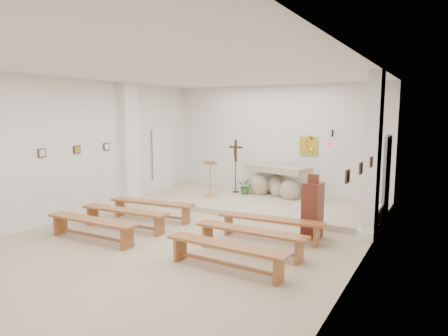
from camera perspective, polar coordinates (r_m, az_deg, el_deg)
The scene contains 29 objects.
ground at distance 8.64m, azimuth -5.46°, elevation -9.97°, with size 7.00×10.00×0.00m, color tan.
wall_left at distance 10.67m, azimuth -21.16°, elevation 2.55°, with size 0.02×10.00×3.50m, color silver.
wall_right at distance 6.90m, azimuth 18.84°, elevation 0.00°, with size 0.02×10.00×3.50m, color silver.
wall_back at distance 12.67m, azimuth 7.50°, elevation 3.78°, with size 7.00×0.02×3.50m, color silver.
ceiling at distance 8.27m, azimuth -5.78°, elevation 13.71°, with size 7.00×10.00×0.02m, color silver.
sanctuary_platform at distance 11.56m, azimuth 4.56°, elevation -4.98°, with size 6.98×3.00×0.15m, color #B6A78C.
pilaster_left at distance 11.95m, azimuth -13.36°, elevation 3.39°, with size 0.26×0.55×3.50m, color white.
pilaster_right at distance 8.88m, azimuth 20.51°, elevation 1.60°, with size 0.26×0.55×3.50m, color white.
gold_wall_relief at distance 12.29m, azimuth 11.98°, elevation 3.08°, with size 0.55×0.04×0.55m, color gold.
sanctuary_lamp at distance 11.85m, azimuth 14.87°, elevation 3.59°, with size 0.11×0.36×0.44m.
station_frame_left_front at distance 10.17m, azimuth -24.56°, elevation 1.96°, with size 0.03×0.20×0.20m, color #3B251A.
station_frame_left_mid at distance 10.78m, azimuth -20.26°, elevation 2.48°, with size 0.03×0.20×0.20m, color #3B251A.
station_frame_left_rear at distance 11.45m, azimuth -16.45°, elevation 2.94°, with size 0.03×0.20×0.20m, color #3B251A.
station_frame_right_front at distance 6.13m, azimuth 17.23°, elevation -1.16°, with size 0.03×0.20×0.20m, color #3B251A.
station_frame_right_mid at distance 7.10m, azimuth 18.97°, elevation -0.04°, with size 0.03×0.20×0.20m, color #3B251A.
station_frame_right_rear at distance 8.08m, azimuth 20.29°, elevation 0.82°, with size 0.03×0.20×0.20m, color #3B251A.
radiator_left at distance 12.70m, azimuth -11.20°, elevation -3.04°, with size 0.10×0.85×0.52m, color silver.
radiator_right at distance 9.81m, azimuth 21.09°, elevation -6.66°, with size 0.10×0.85×0.52m, color silver.
altar at distance 12.18m, azimuth 7.59°, elevation -2.14°, with size 2.08×1.23×1.01m.
lectern at distance 12.03m, azimuth -2.01°, elevation -1.40°, with size 0.46×0.41×1.12m.
crucifix_stand at distance 12.51m, azimuth 1.67°, elevation 0.83°, with size 0.50×0.22×1.66m.
potted_plant at distance 12.33m, azimuth 3.11°, elevation -2.61°, with size 0.45×0.39×0.50m, color #2D5D25.
donation_pedestal at distance 8.73m, azimuth 12.52°, elevation -5.83°, with size 0.41×0.41×1.37m.
bench_left_front at distance 10.10m, azimuth -10.30°, elevation -5.35°, with size 2.26×0.61×0.47m.
bench_right_front at distance 8.48m, azimuth 6.65°, elevation -7.85°, with size 2.25×0.52×0.47m.
bench_left_second at distance 9.41m, azimuth -14.05°, elevation -6.44°, with size 2.25×0.48×0.47m.
bench_right_second at distance 7.64m, azimuth 3.82°, elevation -9.59°, with size 2.23×0.38×0.47m.
bench_left_third at distance 8.77m, azimuth -18.38°, elevation -7.67°, with size 2.23×0.38×0.47m.
bench_right_third at distance 6.84m, azimuth 0.26°, elevation -11.71°, with size 2.24×0.42×0.47m.
Camera 1 is at (4.74, -6.72, 2.65)m, focal length 32.00 mm.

